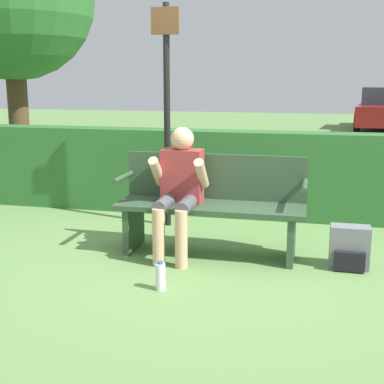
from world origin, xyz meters
The scene contains 7 objects.
ground_plane centered at (0.00, 0.00, 0.00)m, with size 40.00×40.00×0.00m, color #668E4C.
hedge_back centered at (0.00, 1.51, 0.51)m, with size 12.00×0.37×1.02m.
park_bench centered at (0.00, 0.07, 0.48)m, with size 1.75×0.52×0.92m.
person_seated centered at (-0.28, -0.06, 0.67)m, with size 0.51×0.62×1.19m.
backpack centered at (1.26, -0.07, 0.18)m, with size 0.34×0.24×0.38m.
water_bottle centered at (-0.21, -0.93, 0.11)m, with size 0.08×0.08×0.24m.
signpost centered at (-0.66, 0.90, 1.35)m, with size 0.30×0.09×2.40m.
Camera 1 is at (0.94, -4.72, 1.65)m, focal length 50.00 mm.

